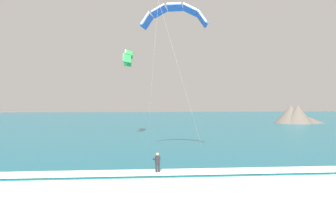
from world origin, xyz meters
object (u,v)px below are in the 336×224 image
at_px(surfboard, 158,175).
at_px(kite_distant, 128,56).
at_px(kite_primary, 174,14).
at_px(kitesurfer, 157,163).

xyz_separation_m(surfboard, kite_distant, (-2.54, 26.49, 11.75)).
bearing_deg(surfboard, kite_distant, 95.47).
relative_size(kite_primary, kite_distant, 2.20).
xyz_separation_m(kitesurfer, kite_distant, (-2.53, 26.47, 10.84)).
bearing_deg(kite_distant, kite_primary, -76.50).
relative_size(kitesurfer, kite_distant, 0.28).
distance_m(kite_primary, kite_distant, 19.73).
height_order(surfboard, kite_distant, kite_distant).
bearing_deg(kite_distant, surfboard, -84.53).
bearing_deg(kite_primary, kitesurfer, -105.61).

